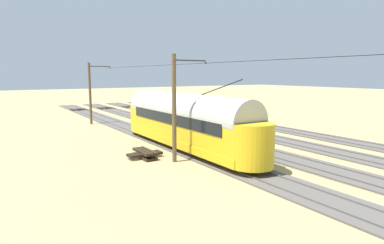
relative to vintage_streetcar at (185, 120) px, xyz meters
name	(u,v)px	position (x,y,z in m)	size (l,w,h in m)	color
ground_plane	(235,137)	(-6.53, -1.93, -2.26)	(220.00, 220.00, 0.00)	tan
track_streetcar_siding	(282,129)	(-13.07, -2.25, -2.21)	(2.80, 80.00, 0.18)	#56514C
track_adjacent_siding	(250,133)	(-8.71, -2.25, -2.21)	(2.80, 80.00, 0.18)	#56514C
track_third_siding	(214,138)	(-4.36, -2.25, -2.21)	(2.80, 80.00, 0.18)	#56514C
track_outer_siding	(171,143)	(0.00, -2.25, -2.21)	(2.80, 80.00, 0.18)	#56514C
vintage_streetcar	(185,120)	(0.00, 0.00, 0.00)	(2.65, 17.49, 5.27)	gold
catenary_pole_foreground	(91,92)	(2.38, -16.90, 1.39)	(2.67, 0.28, 7.01)	brown
catenary_pole_mid_near	(175,106)	(2.38, 2.74, 1.39)	(2.67, 0.28, 7.01)	brown
overhead_wire_run	(199,63)	(0.04, 2.06, 4.20)	(2.46, 43.28, 0.18)	black
switch_stand	(237,114)	(-14.59, -11.28, -1.56)	(0.50, 0.30, 1.24)	black
spare_tie_stack	(145,154)	(3.67, 0.73, -1.99)	(2.40, 2.40, 0.54)	#2D2316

